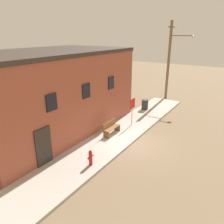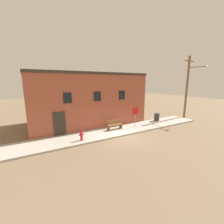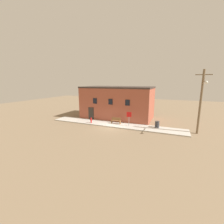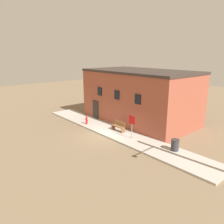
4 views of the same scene
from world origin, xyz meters
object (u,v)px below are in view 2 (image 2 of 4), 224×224
stop_sign (135,113)px  bench (114,125)px  trash_bin (157,117)px  utility_pole (188,86)px  fire_hydrant (81,135)px

stop_sign → bench: 2.44m
stop_sign → trash_bin: stop_sign is taller
bench → utility_pole: size_ratio=0.19×
stop_sign → bench: (-2.18, 0.45, -1.00)m
fire_hydrant → utility_pole: size_ratio=0.11×
stop_sign → bench: size_ratio=1.40×
trash_bin → bench: bearing=-177.3°
fire_hydrant → stop_sign: 6.06m
stop_sign → fire_hydrant: bearing=-173.4°
stop_sign → trash_bin: size_ratio=2.29×
fire_hydrant → stop_sign: stop_sign is taller
fire_hydrant → bench: bench is taller
trash_bin → utility_pole: (4.97, -0.35, 3.67)m
bench → trash_bin: (6.10, 0.29, -0.01)m
bench → trash_bin: 6.10m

